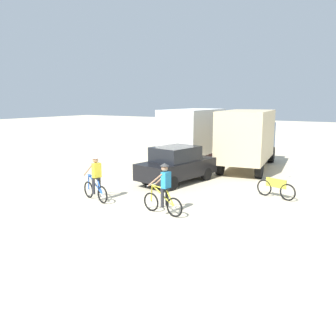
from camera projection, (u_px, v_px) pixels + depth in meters
ground_plane at (117, 216)px, 12.06m from camera, size 120.00×120.00×0.00m
box_truck_white_box at (196, 132)px, 22.49m from camera, size 2.74×6.87×3.35m
box_truck_tan_camper at (248, 136)px, 19.98m from camera, size 3.30×7.02×3.35m
sedan_parked at (177, 165)px, 16.76m from camera, size 2.47×4.44×1.76m
cyclist_orange_shirt at (96, 180)px, 13.72m from camera, size 1.68×0.66×1.82m
cyclist_cowboy_hat at (164, 191)px, 12.08m from camera, size 1.72×0.52×1.82m
bicycle_spare at (276, 188)px, 14.19m from camera, size 1.68×0.63×0.97m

